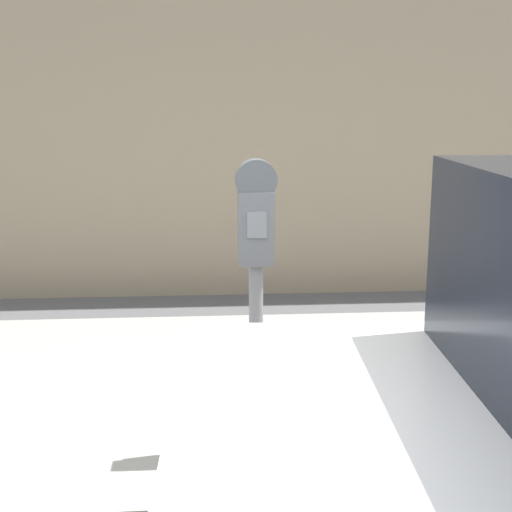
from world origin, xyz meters
The scene contains 3 objects.
sidewalk centered at (0.00, 2.20, 0.06)m, with size 24.00×2.80×0.13m.
building_facade centered at (0.00, 4.84, 2.57)m, with size 24.00×0.30×5.13m.
parking_meter centered at (0.36, 1.31, 1.13)m, with size 0.19×0.13×1.47m.
Camera 1 is at (0.12, -1.99, 1.87)m, focal length 50.00 mm.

